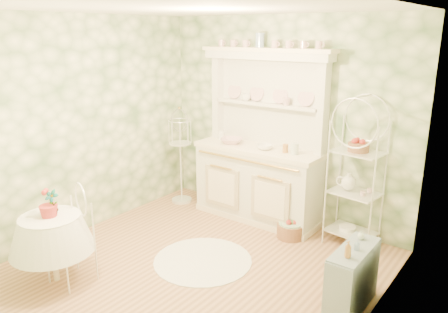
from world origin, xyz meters
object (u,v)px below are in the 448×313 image
Objects in this scene: birdcage_stand at (181,154)px; cafe_chair at (69,237)px; round_table at (53,247)px; floor_basket at (291,228)px; bakers_rack at (356,176)px; kitchen_dresser at (258,137)px; side_shelf at (352,281)px.

cafe_chair is at bearing -75.67° from birdcage_stand.
cafe_chair is at bearing 31.74° from round_table.
round_table is 1.94× the size of floor_basket.
birdcage_stand is at bearing -167.44° from bakers_rack.
kitchen_dresser is 2.35m from side_shelf.
round_table is 0.51× the size of birdcage_stand.
floor_basket is at bearing -147.42° from bakers_rack.
round_table is 2.76m from floor_basket.
floor_basket is at bearing 134.97° from side_shelf.
kitchen_dresser is at bearing -170.28° from bakers_rack.
cafe_chair is at bearing -120.57° from floor_basket.
round_table is (-2.13, -2.63, -0.49)m from bakers_rack.
birdcage_stand is 2.00m from floor_basket.
bakers_rack reaches higher than round_table.
round_table is at bearing -107.31° from kitchen_dresser.
birdcage_stand reaches higher than cafe_chair.
bakers_rack is at bearing 51.01° from round_table.
round_table is 2.47m from birdcage_stand.
kitchen_dresser is 1.55× the size of birdcage_stand.
kitchen_dresser is 2.81m from round_table.
bakers_rack is 2.58m from birdcage_stand.
birdcage_stand is at bearing 100.19° from round_table.
cafe_chair is 2.57× the size of floor_basket.
bakers_rack is (1.33, 0.05, -0.28)m from kitchen_dresser.
bakers_rack is 1.48m from side_shelf.
bakers_rack is 3.23m from cafe_chair.
cafe_chair reaches higher than round_table.
side_shelf is 0.67× the size of cafe_chair.
cafe_chair is (-0.65, -2.48, -0.65)m from kitchen_dresser.
bakers_rack is at bearing 106.01° from side_shelf.
side_shelf is (1.82, -1.22, -0.86)m from kitchen_dresser.
birdcage_stand reaches higher than round_table.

